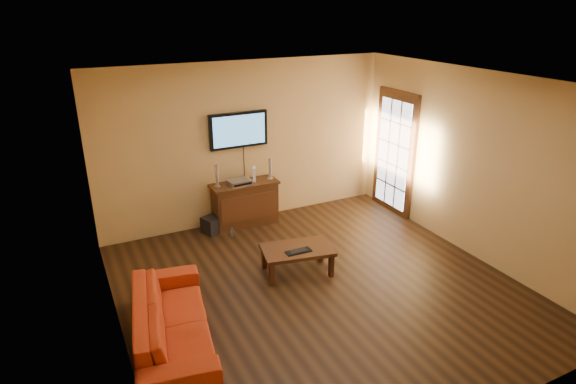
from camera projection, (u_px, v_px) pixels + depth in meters
ground_plane at (320, 288)px, 6.39m from camera, size 5.00×5.00×0.00m
room_walls at (299, 154)px, 6.29m from camera, size 5.00×5.00×5.00m
french_door at (394, 154)px, 8.44m from camera, size 0.07×1.02×2.22m
media_console at (245, 204)px, 8.09m from camera, size 1.13×0.43×0.75m
television at (239, 130)px, 7.78m from camera, size 0.98×0.08×0.58m
coffee_table at (297, 251)px, 6.65m from camera, size 1.06×0.75×0.38m
sofa at (171, 315)px, 5.20m from camera, size 0.90×2.07×0.78m
speaker_left at (217, 177)px, 7.73m from camera, size 0.10×0.10×0.37m
speaker_right at (270, 170)px, 8.09m from camera, size 0.10×0.10×0.35m
av_receiver at (239, 182)px, 7.87m from camera, size 0.39×0.29×0.08m
game_console at (254, 174)px, 8.02m from camera, size 0.11×0.17×0.23m
subwoofer at (212, 225)px, 7.87m from camera, size 0.36×0.36×0.27m
bottle at (232, 233)px, 7.69m from camera, size 0.07×0.07×0.19m
keyboard at (298, 251)px, 6.52m from camera, size 0.36×0.14×0.02m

